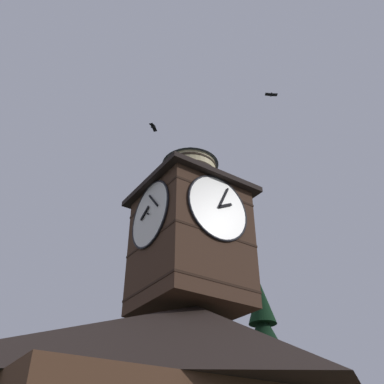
# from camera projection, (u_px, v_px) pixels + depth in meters

# --- Properties ---
(clock_tower) EXTENTS (4.77, 4.77, 8.49)m
(clock_tower) POSITION_uv_depth(u_px,v_px,m) (190.00, 233.00, 19.09)
(clock_tower) COLOR #422B1E
(clock_tower) RESTS_ON building_main
(flying_bird_high) EXTENTS (0.62, 0.46, 0.14)m
(flying_bird_high) POSITION_uv_depth(u_px,v_px,m) (271.00, 95.00, 21.46)
(flying_bird_high) COLOR black
(flying_bird_low) EXTENTS (0.71, 0.61, 0.16)m
(flying_bird_low) POSITION_uv_depth(u_px,v_px,m) (153.00, 127.00, 24.51)
(flying_bird_low) COLOR black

